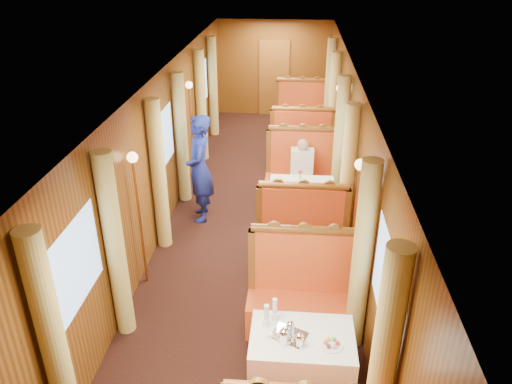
# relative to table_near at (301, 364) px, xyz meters

# --- Properties ---
(floor) EXTENTS (3.00, 12.00, 0.01)m
(floor) POSITION_rel_table_near_xyz_m (-0.75, 3.50, -0.38)
(floor) COLOR black
(floor) RESTS_ON ground
(ceiling) EXTENTS (3.00, 12.00, 0.01)m
(ceiling) POSITION_rel_table_near_xyz_m (-0.75, 3.50, 2.12)
(ceiling) COLOR silver
(ceiling) RESTS_ON wall_left
(wall_far) EXTENTS (3.00, 0.01, 2.50)m
(wall_far) POSITION_rel_table_near_xyz_m (-0.75, 9.50, 0.88)
(wall_far) COLOR brown
(wall_far) RESTS_ON floor
(wall_left) EXTENTS (0.01, 12.00, 2.50)m
(wall_left) POSITION_rel_table_near_xyz_m (-2.25, 3.50, 0.88)
(wall_left) COLOR brown
(wall_left) RESTS_ON floor
(wall_right) EXTENTS (0.01, 12.00, 2.50)m
(wall_right) POSITION_rel_table_near_xyz_m (0.75, 3.50, 0.88)
(wall_right) COLOR brown
(wall_right) RESTS_ON floor
(doorway_far) EXTENTS (0.80, 0.04, 2.00)m
(doorway_far) POSITION_rel_table_near_xyz_m (-0.75, 9.47, 0.62)
(doorway_far) COLOR brown
(doorway_far) RESTS_ON floor
(table_near) EXTENTS (1.05, 0.72, 0.75)m
(table_near) POSITION_rel_table_near_xyz_m (0.00, 0.00, 0.00)
(table_near) COLOR white
(table_near) RESTS_ON floor
(banquette_near_aft) EXTENTS (1.30, 0.55, 1.34)m
(banquette_near_aft) POSITION_rel_table_near_xyz_m (0.00, 1.01, 0.05)
(banquette_near_aft) COLOR red
(banquette_near_aft) RESTS_ON floor
(table_mid) EXTENTS (1.05, 0.72, 0.75)m
(table_mid) POSITION_rel_table_near_xyz_m (0.00, 3.50, 0.00)
(table_mid) COLOR white
(table_mid) RESTS_ON floor
(banquette_mid_fwd) EXTENTS (1.30, 0.55, 1.34)m
(banquette_mid_fwd) POSITION_rel_table_near_xyz_m (0.00, 2.49, 0.05)
(banquette_mid_fwd) COLOR red
(banquette_mid_fwd) RESTS_ON floor
(banquette_mid_aft) EXTENTS (1.30, 0.55, 1.34)m
(banquette_mid_aft) POSITION_rel_table_near_xyz_m (0.00, 4.51, 0.05)
(banquette_mid_aft) COLOR red
(banquette_mid_aft) RESTS_ON floor
(table_far) EXTENTS (1.05, 0.72, 0.75)m
(table_far) POSITION_rel_table_near_xyz_m (0.00, 7.00, 0.00)
(table_far) COLOR white
(table_far) RESTS_ON floor
(banquette_far_fwd) EXTENTS (1.30, 0.55, 1.34)m
(banquette_far_fwd) POSITION_rel_table_near_xyz_m (0.00, 5.99, 0.05)
(banquette_far_fwd) COLOR red
(banquette_far_fwd) RESTS_ON floor
(banquette_far_aft) EXTENTS (1.30, 0.55, 1.34)m
(banquette_far_aft) POSITION_rel_table_near_xyz_m (0.00, 8.01, 0.05)
(banquette_far_aft) COLOR red
(banquette_far_aft) RESTS_ON floor
(tea_tray) EXTENTS (0.42, 0.38, 0.01)m
(tea_tray) POSITION_rel_table_near_xyz_m (-0.14, -0.01, 0.38)
(tea_tray) COLOR silver
(tea_tray) RESTS_ON table_near
(teapot_left) EXTENTS (0.17, 0.13, 0.14)m
(teapot_left) POSITION_rel_table_near_xyz_m (-0.18, -0.12, 0.44)
(teapot_left) COLOR silver
(teapot_left) RESTS_ON tea_tray
(teapot_right) EXTENTS (0.16, 0.13, 0.12)m
(teapot_right) POSITION_rel_table_near_xyz_m (-0.03, -0.14, 0.44)
(teapot_right) COLOR silver
(teapot_right) RESTS_ON tea_tray
(teapot_back) EXTENTS (0.15, 0.12, 0.12)m
(teapot_back) POSITION_rel_table_near_xyz_m (-0.12, 0.03, 0.43)
(teapot_back) COLOR silver
(teapot_back) RESTS_ON tea_tray
(fruit_plate) EXTENTS (0.23, 0.23, 0.05)m
(fruit_plate) POSITION_rel_table_near_xyz_m (0.28, -0.11, 0.39)
(fruit_plate) COLOR white
(fruit_plate) RESTS_ON table_near
(cup_inboard) EXTENTS (0.08, 0.08, 0.26)m
(cup_inboard) POSITION_rel_table_near_xyz_m (-0.37, 0.12, 0.48)
(cup_inboard) COLOR white
(cup_inboard) RESTS_ON table_near
(cup_outboard) EXTENTS (0.08, 0.08, 0.26)m
(cup_outboard) POSITION_rel_table_near_xyz_m (-0.29, 0.22, 0.48)
(cup_outboard) COLOR white
(cup_outboard) RESTS_ON table_near
(rose_vase_mid) EXTENTS (0.06, 0.06, 0.36)m
(rose_vase_mid) POSITION_rel_table_near_xyz_m (-0.04, 3.48, 0.55)
(rose_vase_mid) COLOR silver
(rose_vase_mid) RESTS_ON table_mid
(rose_vase_far) EXTENTS (0.06, 0.06, 0.36)m
(rose_vase_far) POSITION_rel_table_near_xyz_m (0.03, 7.03, 0.55)
(rose_vase_far) COLOR silver
(rose_vase_far) RESTS_ON table_far
(window_left_near) EXTENTS (0.01, 1.20, 0.90)m
(window_left_near) POSITION_rel_table_near_xyz_m (-2.24, 0.00, 1.07)
(window_left_near) COLOR #84ADE0
(window_left_near) RESTS_ON wall_left
(curtain_left_near_a) EXTENTS (0.22, 0.22, 2.35)m
(curtain_left_near_a) POSITION_rel_table_near_xyz_m (-2.13, -0.78, 0.80)
(curtain_left_near_a) COLOR #CBBD68
(curtain_left_near_a) RESTS_ON floor
(curtain_left_near_b) EXTENTS (0.22, 0.22, 2.35)m
(curtain_left_near_b) POSITION_rel_table_near_xyz_m (-2.13, 0.78, 0.80)
(curtain_left_near_b) COLOR #CBBD68
(curtain_left_near_b) RESTS_ON floor
(window_right_near) EXTENTS (0.01, 1.20, 0.90)m
(window_right_near) POSITION_rel_table_near_xyz_m (0.74, 0.00, 1.07)
(window_right_near) COLOR #84ADE0
(window_right_near) RESTS_ON wall_right
(curtain_right_near_a) EXTENTS (0.22, 0.22, 2.35)m
(curtain_right_near_a) POSITION_rel_table_near_xyz_m (0.63, -0.78, 0.80)
(curtain_right_near_a) COLOR #CBBD68
(curtain_right_near_a) RESTS_ON floor
(curtain_right_near_b) EXTENTS (0.22, 0.22, 2.35)m
(curtain_right_near_b) POSITION_rel_table_near_xyz_m (0.63, 0.78, 0.80)
(curtain_right_near_b) COLOR #CBBD68
(curtain_right_near_b) RESTS_ON floor
(window_left_mid) EXTENTS (0.01, 1.20, 0.90)m
(window_left_mid) POSITION_rel_table_near_xyz_m (-2.24, 3.50, 1.07)
(window_left_mid) COLOR #84ADE0
(window_left_mid) RESTS_ON wall_left
(curtain_left_mid_a) EXTENTS (0.22, 0.22, 2.35)m
(curtain_left_mid_a) POSITION_rel_table_near_xyz_m (-2.13, 2.72, 0.80)
(curtain_left_mid_a) COLOR #CBBD68
(curtain_left_mid_a) RESTS_ON floor
(curtain_left_mid_b) EXTENTS (0.22, 0.22, 2.35)m
(curtain_left_mid_b) POSITION_rel_table_near_xyz_m (-2.13, 4.28, 0.80)
(curtain_left_mid_b) COLOR #CBBD68
(curtain_left_mid_b) RESTS_ON floor
(window_right_mid) EXTENTS (0.01, 1.20, 0.90)m
(window_right_mid) POSITION_rel_table_near_xyz_m (0.74, 3.50, 1.07)
(window_right_mid) COLOR #84ADE0
(window_right_mid) RESTS_ON wall_right
(curtain_right_mid_a) EXTENTS (0.22, 0.22, 2.35)m
(curtain_right_mid_a) POSITION_rel_table_near_xyz_m (0.63, 2.72, 0.80)
(curtain_right_mid_a) COLOR #CBBD68
(curtain_right_mid_a) RESTS_ON floor
(curtain_right_mid_b) EXTENTS (0.22, 0.22, 2.35)m
(curtain_right_mid_b) POSITION_rel_table_near_xyz_m (0.63, 4.28, 0.80)
(curtain_right_mid_b) COLOR #CBBD68
(curtain_right_mid_b) RESTS_ON floor
(window_left_far) EXTENTS (0.01, 1.20, 0.90)m
(window_left_far) POSITION_rel_table_near_xyz_m (-2.24, 7.00, 1.07)
(window_left_far) COLOR #84ADE0
(window_left_far) RESTS_ON wall_left
(curtain_left_far_a) EXTENTS (0.22, 0.22, 2.35)m
(curtain_left_far_a) POSITION_rel_table_near_xyz_m (-2.13, 6.22, 0.80)
(curtain_left_far_a) COLOR #CBBD68
(curtain_left_far_a) RESTS_ON floor
(curtain_left_far_b) EXTENTS (0.22, 0.22, 2.35)m
(curtain_left_far_b) POSITION_rel_table_near_xyz_m (-2.13, 7.78, 0.80)
(curtain_left_far_b) COLOR #CBBD68
(curtain_left_far_b) RESTS_ON floor
(window_right_far) EXTENTS (0.01, 1.20, 0.90)m
(window_right_far) POSITION_rel_table_near_xyz_m (0.74, 7.00, 1.07)
(window_right_far) COLOR #84ADE0
(window_right_far) RESTS_ON wall_right
(curtain_right_far_a) EXTENTS (0.22, 0.22, 2.35)m
(curtain_right_far_a) POSITION_rel_table_near_xyz_m (0.63, 6.22, 0.80)
(curtain_right_far_a) COLOR #CBBD68
(curtain_right_far_a) RESTS_ON floor
(curtain_right_far_b) EXTENTS (0.22, 0.22, 2.35)m
(curtain_right_far_b) POSITION_rel_table_near_xyz_m (0.63, 7.78, 0.80)
(curtain_right_far_b) COLOR #CBBD68
(curtain_right_far_b) RESTS_ON floor
(sconce_left_fore) EXTENTS (0.14, 0.14, 1.95)m
(sconce_left_fore) POSITION_rel_table_near_xyz_m (-2.15, 1.75, 1.01)
(sconce_left_fore) COLOR #BF8C3F
(sconce_left_fore) RESTS_ON floor
(sconce_right_fore) EXTENTS (0.14, 0.14, 1.95)m
(sconce_right_fore) POSITION_rel_table_near_xyz_m (0.65, 1.75, 1.01)
(sconce_right_fore) COLOR #BF8C3F
(sconce_right_fore) RESTS_ON floor
(sconce_left_aft) EXTENTS (0.14, 0.14, 1.95)m
(sconce_left_aft) POSITION_rel_table_near_xyz_m (-2.15, 5.25, 1.01)
(sconce_left_aft) COLOR #BF8C3F
(sconce_left_aft) RESTS_ON floor
(sconce_right_aft) EXTENTS (0.14, 0.14, 1.95)m
(sconce_right_aft) POSITION_rel_table_near_xyz_m (0.65, 5.25, 1.01)
(sconce_right_aft) COLOR #BF8C3F
(sconce_right_aft) RESTS_ON floor
(steward) EXTENTS (0.55, 0.73, 1.83)m
(steward) POSITION_rel_table_near_xyz_m (-1.69, 3.60, 0.54)
(steward) COLOR navy
(steward) RESTS_ON floor
(passenger) EXTENTS (0.40, 0.44, 0.76)m
(passenger) POSITION_rel_table_near_xyz_m (-0.00, 4.30, 0.37)
(passenger) COLOR beige
(passenger) RESTS_ON banquette_mid_aft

